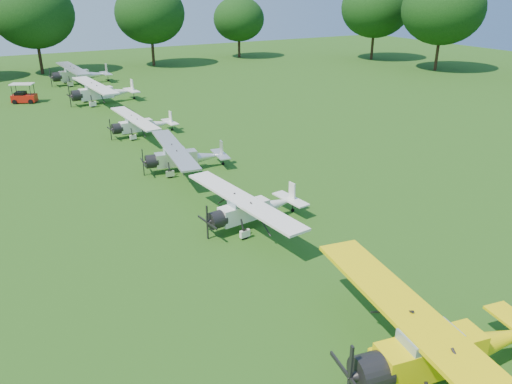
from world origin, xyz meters
The scene contains 9 objects.
ground centered at (0.00, 0.00, 0.00)m, with size 160.00×160.00×0.00m, color #1D4812.
tree_belt centered at (3.57, 0.16, 8.03)m, with size 137.36×130.27×14.52m.
aircraft_2 centered at (0.90, -13.48, 1.38)m, with size 7.60×12.04×2.36m.
aircraft_3 centered at (0.91, -0.51, 1.08)m, with size 5.90×9.38×1.84m.
aircraft_4 centered at (0.84, 9.25, 1.08)m, with size 5.94×9.44×1.85m.
aircraft_5 centered at (0.89, 19.06, 1.05)m, with size 5.70×9.08×1.79m.
aircraft_6 centered at (0.88, 33.19, 1.33)m, with size 7.29×11.62×2.28m.
aircraft_7 centered at (0.95, 45.79, 1.38)m, with size 7.50×11.94×2.35m.
golf_cart centered at (-6.47, 37.56, 0.69)m, with size 2.78×2.29×2.07m.
Camera 1 is at (-10.50, -21.64, 12.01)m, focal length 35.00 mm.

